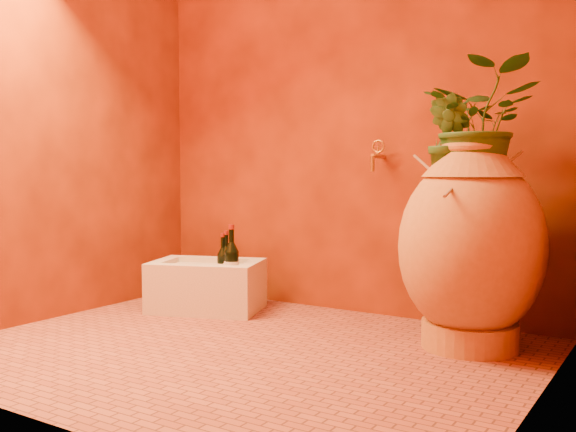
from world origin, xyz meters
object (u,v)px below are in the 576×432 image
Objects in this scene: amphora at (471,246)px; wine_bottle_c at (223,266)px; wine_bottle_b at (232,264)px; wall_tap at (377,154)px; stone_basin at (207,287)px; wine_bottle_a at (226,265)px.

amphora is 3.21× the size of wine_bottle_c.
wall_tap is at bearing 24.50° from wine_bottle_b.
wall_tap reaches higher than wine_bottle_c.
wine_bottle_a reaches higher than stone_basin.
amphora reaches higher than wine_bottle_c.
wine_bottle_c is at bearing -146.35° from wine_bottle_a.
wine_bottle_c is 1.68× the size of wall_tap.
wine_bottle_b reaches higher than wine_bottle_a.
amphora reaches higher than wine_bottle_b.
wine_bottle_c is (-0.09, 0.03, -0.02)m from wine_bottle_b.
amphora is at bearing 0.61° from wine_bottle_b.
amphora is 5.40× the size of wall_tap.
wine_bottle_c reaches higher than stone_basin.
wine_bottle_a is 0.88× the size of wine_bottle_b.
wine_bottle_b reaches higher than stone_basin.
wall_tap is (0.82, 0.30, 0.63)m from wine_bottle_c.
wine_bottle_a is at bearing 149.12° from wine_bottle_b.
stone_basin is at bearing -159.31° from wall_tap.
wine_bottle_a is at bearing -160.04° from wall_tap.
stone_basin is at bearing -155.33° from wine_bottle_c.
wine_bottle_b is at bearing -179.39° from amphora.
wine_bottle_c is at bearing 159.67° from wine_bottle_b.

